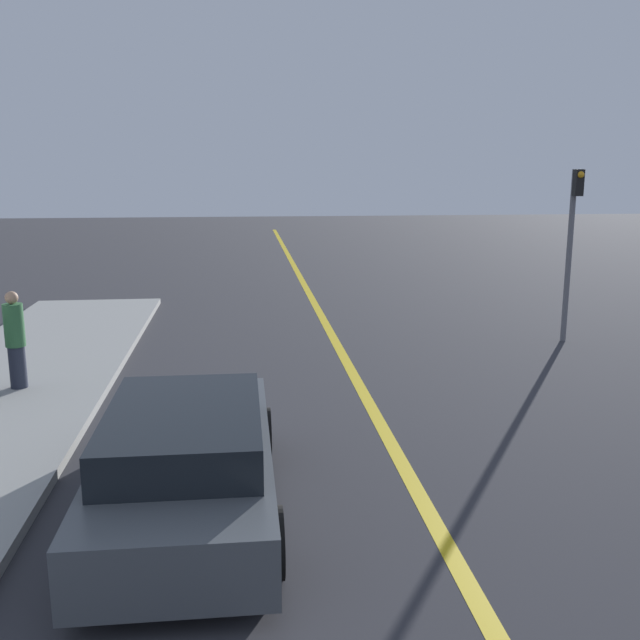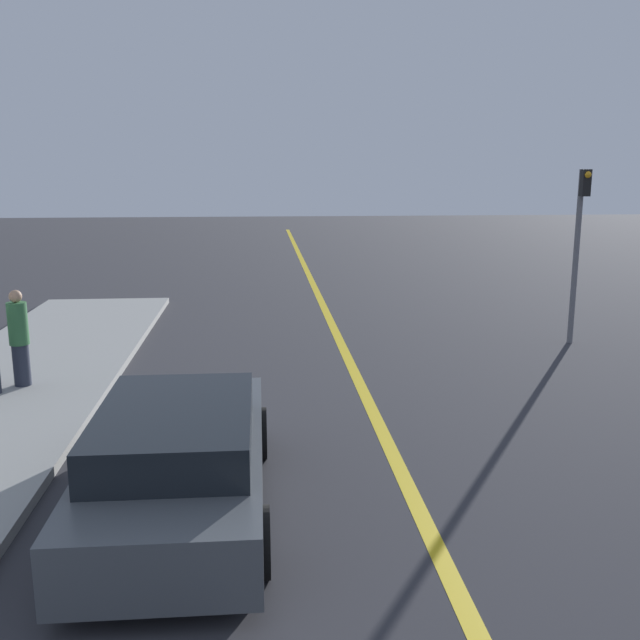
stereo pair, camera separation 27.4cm
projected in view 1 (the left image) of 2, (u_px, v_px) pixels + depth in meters
name	position (u px, v px, depth m)	size (l,w,h in m)	color
road_center_line	(343.00, 356.00, 14.45)	(0.20, 60.00, 0.01)	gold
car_far_distant	(187.00, 460.00, 7.77)	(1.94, 4.50, 1.28)	#4C5156
pedestrian_by_sign	(15.00, 340.00, 11.79)	(0.32, 0.32, 1.64)	#282D3D
traffic_light	(571.00, 237.00, 15.20)	(0.18, 0.40, 3.72)	slate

